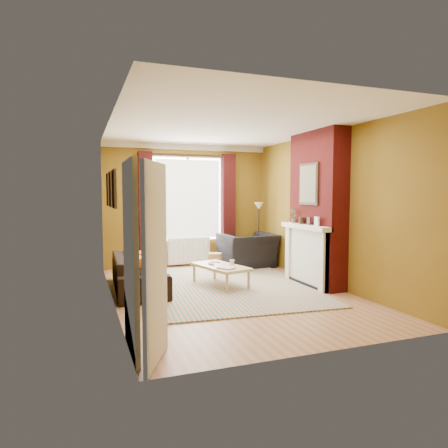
{
  "coord_description": "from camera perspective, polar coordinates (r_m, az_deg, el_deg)",
  "views": [
    {
      "loc": [
        -2.36,
        -6.26,
        1.69
      ],
      "look_at": [
        0.0,
        0.25,
        1.15
      ],
      "focal_mm": 32.0,
      "sensor_mm": 36.0,
      "label": 1
    }
  ],
  "objects": [
    {
      "name": "book_b",
      "position": [
        7.59,
        -2.07,
        -5.35
      ],
      "size": [
        0.25,
        0.3,
        0.02
      ],
      "primitive_type": "imported",
      "rotation": [
        0.0,
        0.0,
        -0.25
      ],
      "color": "#999999",
      "rests_on": "coffee_table"
    },
    {
      "name": "wicker_stool",
      "position": [
        8.73,
        -1.34,
        -5.43
      ],
      "size": [
        0.4,
        0.4,
        0.38
      ],
      "rotation": [
        0.0,
        0.0,
        0.4
      ],
      "color": "#9F7144",
      "rests_on": "ground"
    },
    {
      "name": "striped_rug",
      "position": [
        7.37,
        0.55,
        -8.71
      ],
      "size": [
        3.01,
        3.97,
        0.02
      ],
      "rotation": [
        0.0,
        0.0,
        -0.08
      ],
      "color": "teal",
      "rests_on": "ground"
    },
    {
      "name": "floor_lamp",
      "position": [
        9.29,
        4.99,
        1.18
      ],
      "size": [
        0.27,
        0.27,
        1.47
      ],
      "rotation": [
        0.0,
        0.0,
        -0.3
      ],
      "color": "black",
      "rests_on": "ground"
    },
    {
      "name": "ground",
      "position": [
        6.9,
        0.72,
        -9.72
      ],
      "size": [
        5.5,
        5.5,
        0.0
      ],
      "primitive_type": "plane",
      "color": "#956543",
      "rests_on": "ground"
    },
    {
      "name": "mug",
      "position": [
        7.3,
        1.15,
        -5.47
      ],
      "size": [
        0.1,
        0.1,
        0.09
      ],
      "primitive_type": "imported",
      "rotation": [
        0.0,
        0.0,
        0.03
      ],
      "color": "#999999",
      "rests_on": "coffee_table"
    },
    {
      "name": "book_a",
      "position": [
        6.84,
        -0.24,
        -6.41
      ],
      "size": [
        0.33,
        0.35,
        0.03
      ],
      "primitive_type": "imported",
      "rotation": [
        0.0,
        0.0,
        0.55
      ],
      "color": "#999999",
      "rests_on": "coffee_table"
    },
    {
      "name": "coffee_table",
      "position": [
        7.24,
        -0.52,
        -6.23
      ],
      "size": [
        0.88,
        1.28,
        0.39
      ],
      "rotation": [
        0.0,
        0.0,
        0.28
      ],
      "color": "tan",
      "rests_on": "ground"
    },
    {
      "name": "room_walls",
      "position": [
        7.2,
        4.6,
        1.97
      ],
      "size": [
        3.82,
        5.54,
        2.83
      ],
      "color": "brown",
      "rests_on": "ground"
    },
    {
      "name": "tv_remote",
      "position": [
        7.28,
        -1.84,
        -5.75
      ],
      "size": [
        0.06,
        0.17,
        0.02
      ],
      "rotation": [
        0.0,
        0.0,
        0.08
      ],
      "color": "#252527",
      "rests_on": "coffee_table"
    },
    {
      "name": "sofa",
      "position": [
        7.17,
        -12.1,
        -6.79
      ],
      "size": [
        0.89,
        2.11,
        0.61
      ],
      "primitive_type": "imported",
      "rotation": [
        0.0,
        0.0,
        1.53
      ],
      "color": "black",
      "rests_on": "ground"
    },
    {
      "name": "armchair",
      "position": [
        9.13,
        3.4,
        -3.79
      ],
      "size": [
        1.25,
        1.11,
        0.76
      ],
      "primitive_type": "imported",
      "rotation": [
        0.0,
        0.0,
        3.22
      ],
      "color": "black",
      "rests_on": "ground"
    }
  ]
}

